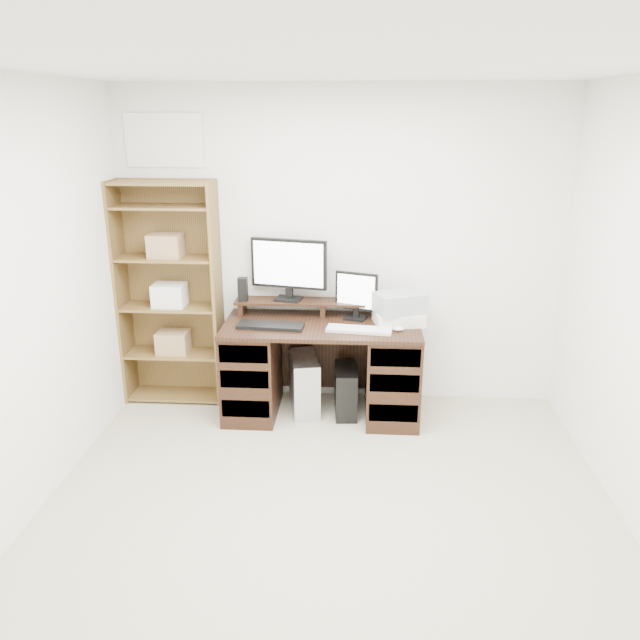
# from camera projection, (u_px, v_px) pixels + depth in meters

# --- Properties ---
(room) EXTENTS (3.54, 4.04, 2.54)m
(room) POSITION_uv_depth(u_px,v_px,m) (325.00, 336.00, 3.04)
(room) COLOR #B9B092
(room) RESTS_ON ground
(desk) EXTENTS (1.50, 0.70, 0.75)m
(desk) POSITION_uv_depth(u_px,v_px,m) (322.00, 367.00, 4.88)
(desk) COLOR black
(desk) RESTS_ON ground
(riser_shelf) EXTENTS (1.40, 0.22, 0.12)m
(riser_shelf) POSITION_uv_depth(u_px,v_px,m) (323.00, 304.00, 4.93)
(riser_shelf) COLOR black
(riser_shelf) RESTS_ON desk
(monitor_wide) EXTENTS (0.61, 0.20, 0.48)m
(monitor_wide) POSITION_uv_depth(u_px,v_px,m) (289.00, 266.00, 4.87)
(monitor_wide) COLOR black
(monitor_wide) RESTS_ON riser_shelf
(monitor_small) EXTENTS (0.33, 0.17, 0.37)m
(monitor_small) POSITION_uv_depth(u_px,v_px,m) (356.00, 294.00, 4.81)
(monitor_small) COLOR black
(monitor_small) RESTS_ON desk
(speaker) EXTENTS (0.08, 0.08, 0.19)m
(speaker) POSITION_uv_depth(u_px,v_px,m) (243.00, 289.00, 4.90)
(speaker) COLOR black
(speaker) RESTS_ON riser_shelf
(keyboard_black) EXTENTS (0.51, 0.20, 0.03)m
(keyboard_black) POSITION_uv_depth(u_px,v_px,m) (270.00, 326.00, 4.67)
(keyboard_black) COLOR black
(keyboard_black) RESTS_ON desk
(keyboard_white) EXTENTS (0.50, 0.20, 0.02)m
(keyboard_white) POSITION_uv_depth(u_px,v_px,m) (359.00, 330.00, 4.60)
(keyboard_white) COLOR silver
(keyboard_white) RESTS_ON desk
(mouse) EXTENTS (0.09, 0.07, 0.03)m
(mouse) POSITION_uv_depth(u_px,v_px,m) (398.00, 329.00, 4.60)
(mouse) COLOR silver
(mouse) RESTS_ON desk
(printer) EXTENTS (0.41, 0.33, 0.09)m
(printer) POSITION_uv_depth(u_px,v_px,m) (399.00, 318.00, 4.75)
(printer) COLOR beige
(printer) RESTS_ON desk
(basket) EXTENTS (0.43, 0.37, 0.15)m
(basket) POSITION_uv_depth(u_px,v_px,m) (399.00, 302.00, 4.71)
(basket) COLOR #91969B
(basket) RESTS_ON printer
(tower_silver) EXTENTS (0.29, 0.49, 0.46)m
(tower_silver) POSITION_uv_depth(u_px,v_px,m) (304.00, 384.00, 4.97)
(tower_silver) COLOR #B7BABF
(tower_silver) RESTS_ON ground
(tower_black) EXTENTS (0.19, 0.40, 0.38)m
(tower_black) POSITION_uv_depth(u_px,v_px,m) (346.00, 391.00, 4.93)
(tower_black) COLOR black
(tower_black) RESTS_ON ground
(bookshelf) EXTENTS (0.80, 0.30, 1.80)m
(bookshelf) POSITION_uv_depth(u_px,v_px,m) (170.00, 292.00, 4.99)
(bookshelf) COLOR brown
(bookshelf) RESTS_ON ground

